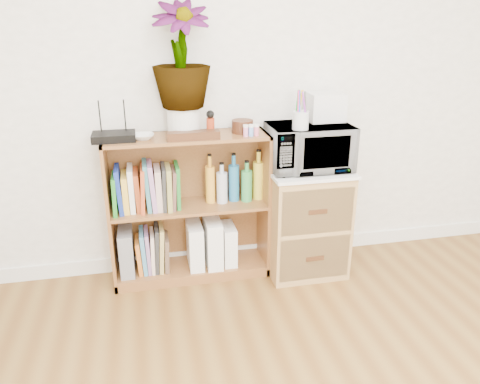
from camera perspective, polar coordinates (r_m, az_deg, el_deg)
name	(u,v)px	position (r m, az deg, el deg)	size (l,w,h in m)	color
skirting_board	(239,252)	(3.35, -0.17, -7.29)	(4.00, 0.02, 0.10)	white
bookshelf	(189,208)	(3.00, -6.19, -2.01)	(1.00, 0.30, 0.95)	brown
wicker_unit	(304,221)	(3.13, 7.83, -3.50)	(0.50, 0.45, 0.70)	#9E7542
microwave	(309,147)	(2.95, 8.39, 5.46)	(0.50, 0.34, 0.28)	white
pen_cup	(301,120)	(2.79, 7.39, 8.66)	(0.10, 0.10, 0.11)	silver
small_appliance	(325,107)	(3.04, 10.33, 10.18)	(0.22, 0.18, 0.17)	silver
router	(114,137)	(2.81, -15.12, 6.54)	(0.25, 0.17, 0.04)	black
white_bowl	(143,137)	(2.80, -11.76, 6.63)	(0.13, 0.13, 0.03)	silver
plant_pot	(184,121)	(2.84, -6.86, 8.54)	(0.20, 0.20, 0.17)	silver
potted_plant	(181,55)	(2.79, -7.22, 16.22)	(0.33, 0.33, 0.60)	#2E7332
trinket_box	(193,136)	(2.74, -5.71, 6.87)	(0.31, 0.08, 0.05)	#331A0E
kokeshi_doll	(211,127)	(2.81, -3.62, 7.89)	(0.05, 0.05, 0.11)	#982D12
wooden_bowl	(242,126)	(2.90, 0.30, 8.01)	(0.13, 0.13, 0.08)	#3B2010
paint_jars	(251,131)	(2.81, 1.36, 7.43)	(0.12, 0.04, 0.06)	pink
file_box	(127,251)	(3.10, -13.66, -7.00)	(0.09, 0.23, 0.29)	gray
magazine_holder_left	(195,245)	(3.10, -5.51, -6.44)	(0.09, 0.23, 0.29)	white
magazine_holder_mid	(213,242)	(3.11, -3.34, -6.05)	(0.10, 0.25, 0.32)	white
magazine_holder_right	(228,244)	(3.13, -1.43, -6.31)	(0.08, 0.21, 0.26)	white
cookbooks	(147,188)	(2.93, -11.30, 0.45)	(0.41, 0.20, 0.30)	#228023
liquor_bottles	(237,180)	(2.98, -0.41, 1.49)	(0.38, 0.07, 0.32)	gold
lower_books	(153,250)	(3.10, -10.59, -6.98)	(0.21, 0.19, 0.30)	#C76923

